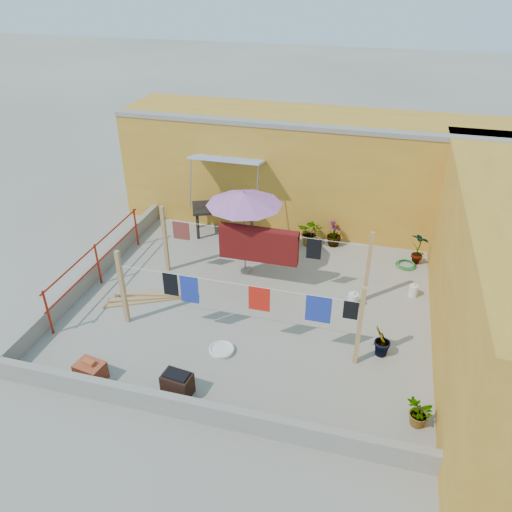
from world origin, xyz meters
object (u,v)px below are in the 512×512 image
Objects in this scene: white_basin at (222,350)px; water_jug_a at (413,291)px; outdoor_table at (223,208)px; brick_stack at (91,371)px; patio_umbrella at (244,199)px; brazier at (177,384)px; plant_back_a at (311,232)px; green_hose at (406,265)px; water_jug_b at (353,300)px.

water_jug_a reaches higher than white_basin.
outdoor_table is at bearing 160.04° from water_jug_a.
brick_stack is (-0.55, -6.40, -0.55)m from outdoor_table.
patio_umbrella is 4.73m from brazier.
brick_stack reaches higher than white_basin.
outdoor_table is 2.49× the size of plant_back_a.
brazier is 6.04m from water_jug_a.
brick_stack is 8.17m from green_hose.
water_jug_a is at bearing 36.93° from brick_stack.
patio_umbrella reaches higher than brazier.
green_hose is at bearing 45.27° from brick_stack.
outdoor_table is at bearing 173.49° from green_hose.
water_jug_b is 2.45m from green_hose.
green_hose is (5.75, 5.81, -0.16)m from brick_stack.
green_hose is 2.68m from plant_back_a.
brazier is 1.72× the size of water_jug_a.
patio_umbrella is at bearing 179.43° from water_jug_a.
water_jug_b is at bearing -61.25° from plant_back_a.
plant_back_a reaches higher than water_jug_b.
water_jug_a is 0.62× the size of green_hose.
patio_umbrella is at bearing 163.68° from water_jug_b.
white_basin is 5.00m from plant_back_a.
white_basin is (2.14, 1.39, -0.15)m from brick_stack.
patio_umbrella reaches higher than green_hose.
brick_stack is at bearing -176.67° from brazier.
brazier is 1.49× the size of water_jug_b.
outdoor_table is 5.30m from white_basin.
patio_umbrella is 4.65m from green_hose.
brick_stack is at bearing -94.88° from outdoor_table.
patio_umbrella reaches higher than white_basin.
outdoor_table reaches higher than green_hose.
water_jug_b is (2.83, -0.83, -1.83)m from patio_umbrella.
plant_back_a reaches higher than brazier.
brick_stack is at bearing -147.00° from white_basin.
green_hose is at bearing -10.17° from plant_back_a.
outdoor_table is 5.86× the size of water_jug_a.
brazier is at bearing -79.35° from outdoor_table.
patio_umbrella is 4.14× the size of green_hose.
plant_back_a is at bearing 146.68° from water_jug_a.
water_jug_b is 0.71× the size of green_hose.
white_basin is at bearing -72.31° from outdoor_table.
green_hose is at bearing -6.51° from outdoor_table.
plant_back_a reaches higher than water_jug_a.
brazier is (-0.01, -4.39, -1.77)m from patio_umbrella.
brazier is at bearing -125.17° from green_hose.
brazier is (1.73, 0.10, 0.04)m from brick_stack.
white_basin is 4.86m from water_jug_a.
brazier reaches higher than brick_stack.
water_jug_b reaches higher than white_basin.
water_jug_a is at bearing 30.32° from water_jug_b.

